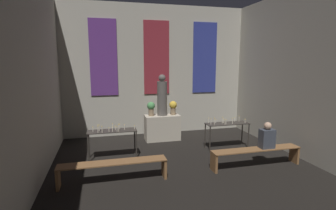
# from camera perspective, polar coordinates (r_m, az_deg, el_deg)

# --- Properties ---
(wall_back) EXTENTS (6.87, 0.16, 4.65)m
(wall_back) POSITION_cam_1_polar(r_m,az_deg,el_deg) (9.66, -2.59, 7.61)
(wall_back) COLOR #B2AD9E
(wall_back) RESTS_ON ground_plane
(altar) EXTENTS (1.18, 0.58, 0.85)m
(altar) POSITION_cam_1_polar(r_m,az_deg,el_deg) (9.01, -1.26, -4.90)
(altar) COLOR #BCB29E
(altar) RESTS_ON ground_plane
(statue) EXTENTS (0.33, 0.33, 1.38)m
(statue) POSITION_cam_1_polar(r_m,az_deg,el_deg) (8.81, -1.29, 1.82)
(statue) COLOR #5B5651
(statue) RESTS_ON altar
(flower_vase_left) EXTENTS (0.26, 0.26, 0.47)m
(flower_vase_left) POSITION_cam_1_polar(r_m,az_deg,el_deg) (8.79, -3.71, -0.58)
(flower_vase_left) COLOR #937A5B
(flower_vase_left) RESTS_ON altar
(flower_vase_right) EXTENTS (0.26, 0.26, 0.47)m
(flower_vase_right) POSITION_cam_1_polar(r_m,az_deg,el_deg) (8.96, 1.11, -0.37)
(flower_vase_right) COLOR #937A5B
(flower_vase_right) RESTS_ON altar
(candle_rack_left) EXTENTS (1.33, 0.44, 0.99)m
(candle_rack_left) POSITION_cam_1_polar(r_m,az_deg,el_deg) (7.41, -12.08, -6.19)
(candle_rack_left) COLOR #332D28
(candle_rack_left) RESTS_ON ground_plane
(candle_rack_right) EXTENTS (1.33, 0.44, 0.99)m
(candle_rack_right) POSITION_cam_1_polar(r_m,az_deg,el_deg) (8.28, 12.70, -4.55)
(candle_rack_right) COLOR #332D28
(candle_rack_right) RESTS_ON ground_plane
(pew_back_left) EXTENTS (2.37, 0.36, 0.48)m
(pew_back_left) POSITION_cam_1_polar(r_m,az_deg,el_deg) (6.08, -11.80, -13.09)
(pew_back_left) COLOR brown
(pew_back_left) RESTS_ON ground_plane
(pew_back_right) EXTENTS (2.37, 0.36, 0.48)m
(pew_back_right) POSITION_cam_1_polar(r_m,az_deg,el_deg) (7.14, 18.61, -9.92)
(pew_back_right) COLOR brown
(pew_back_right) RESTS_ON ground_plane
(person_seated) EXTENTS (0.36, 0.24, 0.68)m
(person_seated) POSITION_cam_1_polar(r_m,az_deg,el_deg) (7.18, 20.75, -6.51)
(person_seated) COLOR #383D47
(person_seated) RESTS_ON pew_back_right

